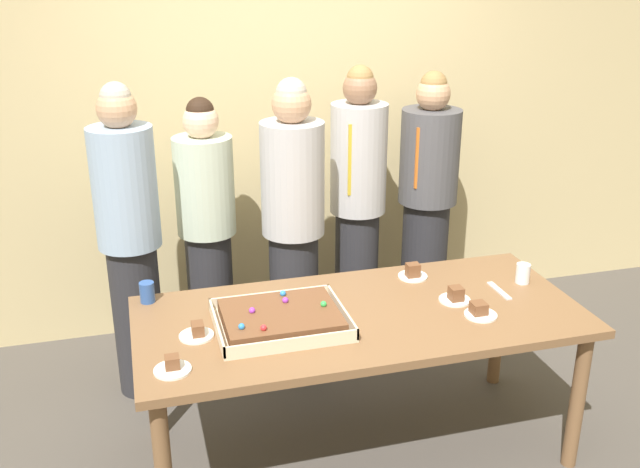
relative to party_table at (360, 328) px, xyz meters
name	(u,v)px	position (x,y,z in m)	size (l,w,h in m)	color
ground_plane	(357,448)	(0.00, 0.00, -0.68)	(12.00, 12.00, 0.00)	#4C4742
interior_back_panel	(282,92)	(0.00, 1.60, 0.82)	(8.00, 0.12, 3.00)	#CCB784
party_table	(360,328)	(0.00, 0.00, 0.00)	(2.06, 0.92, 0.76)	brown
sheet_cake	(281,319)	(-0.38, -0.02, 0.11)	(0.58, 0.46, 0.10)	beige
plated_slice_near_left	(480,311)	(0.52, -0.17, 0.10)	(0.15, 0.15, 0.06)	white
plated_slice_near_right	(197,333)	(-0.75, -0.02, 0.10)	(0.15, 0.15, 0.06)	white
plated_slice_far_left	(172,367)	(-0.87, -0.27, 0.10)	(0.15, 0.15, 0.06)	white
plated_slice_far_right	(455,296)	(0.47, 0.00, 0.10)	(0.15, 0.15, 0.07)	white
plated_slice_center_front	(413,273)	(0.38, 0.30, 0.11)	(0.15, 0.15, 0.08)	white
drink_cup_nearest	(147,292)	(-0.94, 0.38, 0.13)	(0.07, 0.07, 0.10)	#2D5199
drink_cup_middle	(523,273)	(0.89, 0.10, 0.13)	(0.07, 0.07, 0.10)	white
cake_server_utensil	(499,291)	(0.73, 0.04, 0.08)	(0.03, 0.20, 0.01)	silver
person_serving_front	(427,202)	(0.82, 1.14, 0.18)	(0.36, 0.36, 1.67)	#28282D
person_green_shirt_behind	(207,232)	(-0.57, 1.06, 0.15)	(0.33, 0.33, 1.59)	#28282D
person_striped_tie_right	(358,205)	(0.34, 1.08, 0.22)	(0.33, 0.33, 1.73)	#28282D
person_far_right_suit	(130,240)	(-0.99, 0.85, 0.22)	(0.33, 0.33, 1.73)	#28282D
person_left_edge_reaching	(293,226)	(-0.11, 0.86, 0.21)	(0.35, 0.35, 1.71)	#28282D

